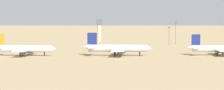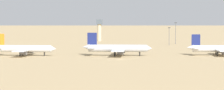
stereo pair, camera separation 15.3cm
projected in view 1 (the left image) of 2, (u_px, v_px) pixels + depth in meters
ground at (121, 60)px, 291.86m from camera, size 4000.00×4000.00×0.00m
parked_jet_orange_3 at (23, 49)px, 316.40m from camera, size 37.01×31.29×12.22m
parked_jet_navy_4 at (117, 48)px, 316.50m from camera, size 38.76×32.62×12.80m
parked_jet_navy_5 at (219, 49)px, 319.19m from camera, size 35.66×29.81×11.82m
control_tower at (99, 28)px, 474.11m from camera, size 5.20×5.20×18.08m
light_pole_west at (176, 32)px, 428.75m from camera, size 1.80×0.50×16.35m
light_pole_east at (169, 35)px, 413.44m from camera, size 1.80×0.50×13.08m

